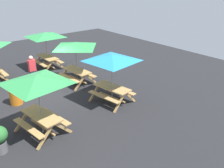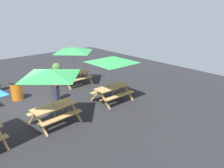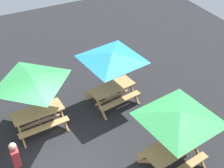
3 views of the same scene
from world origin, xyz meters
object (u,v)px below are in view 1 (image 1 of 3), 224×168
picnic_table_1 (45,37)px  picnic_table_3 (75,48)px  picnic_table_0 (37,84)px  person_standing (32,70)px  picnic_table_2 (112,61)px  trash_bin_orange (15,94)px

picnic_table_1 → picnic_table_3: (3.26, 0.14, 0.00)m
picnic_table_0 → person_standing: picnic_table_0 is taller
person_standing → picnic_table_0: bearing=-109.9°
picnic_table_2 → person_standing: bearing=-161.8°
picnic_table_3 → picnic_table_2: bearing=-2.5°
picnic_table_2 → person_standing: 4.73m
picnic_table_0 → picnic_table_3: same height
picnic_table_1 → trash_bin_orange: (3.57, -3.36, -1.49)m
picnic_table_1 → picnic_table_0: bearing=-27.9°
trash_bin_orange → picnic_table_2: bearing=53.4°
trash_bin_orange → picnic_table_3: bearing=95.2°
picnic_table_2 → person_standing: picnic_table_2 is taller
picnic_table_1 → person_standing: (2.10, -1.86, -1.10)m
picnic_table_2 → picnic_table_3: 2.95m
picnic_table_0 → picnic_table_3: size_ratio=1.20×
picnic_table_0 → picnic_table_2: (-0.28, 3.61, 0.00)m
trash_bin_orange → person_standing: 2.14m
picnic_table_0 → picnic_table_1: size_ratio=0.99×
picnic_table_2 → person_standing: size_ratio=1.68×
picnic_table_1 → trash_bin_orange: 5.13m
picnic_table_1 → trash_bin_orange: size_ratio=2.89×
trash_bin_orange → person_standing: (-1.48, 1.49, 0.39)m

